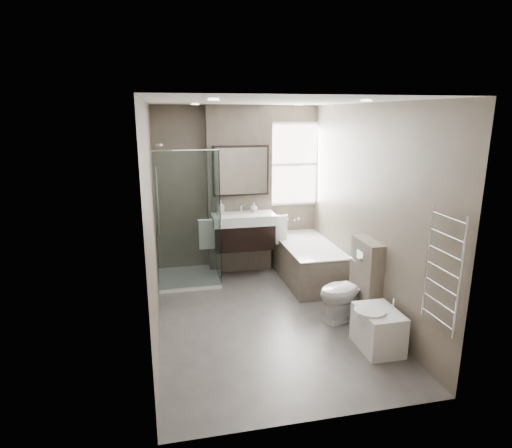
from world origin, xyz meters
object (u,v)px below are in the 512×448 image
object	(u,v)px
bathtub	(307,260)
toilet	(347,291)
bidet	(378,328)
vanity	(244,231)

from	to	relation	value
bathtub	toilet	bearing A→B (deg)	-88.08
bathtub	bidet	bearing A→B (deg)	-87.54
vanity	bidet	xyz separation A→B (m)	(1.01, -2.39, -0.51)
vanity	bidet	bearing A→B (deg)	-67.02
bathtub	bidet	world-z (taller)	bidet
vanity	bathtub	size ratio (longest dim) A/B	0.59
toilet	bidet	distance (m)	0.74
bathtub	toilet	size ratio (longest dim) A/B	2.17
vanity	bidet	size ratio (longest dim) A/B	1.66
vanity	bidet	world-z (taller)	vanity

